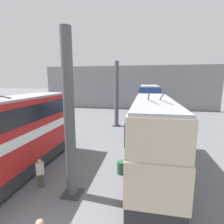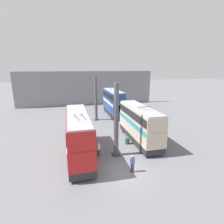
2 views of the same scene
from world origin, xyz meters
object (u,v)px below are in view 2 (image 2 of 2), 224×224
bus_left_far (113,101)px  bus_right_far (78,133)px  person_by_right_row (98,149)px  person_aisle_foreground (132,163)px  bus_left_near (139,122)px  oil_drum (127,141)px

bus_left_far → bus_right_far: bearing=153.0°
bus_left_far → person_by_right_row: bus_left_far is taller
bus_left_far → person_aisle_foreground: bus_left_far is taller
bus_left_far → bus_right_far: size_ratio=0.89×
bus_right_far → bus_left_far: bearing=-27.0°
bus_left_near → bus_right_far: bearing=105.3°
bus_right_far → person_by_right_row: bearing=-106.6°
bus_left_near → person_by_right_row: size_ratio=6.07×
bus_right_far → oil_drum: 7.04m
bus_left_near → bus_left_far: bus_left_far is taller
bus_right_far → person_aisle_foreground: bus_right_far is taller
bus_left_far → person_aisle_foreground: 21.32m
oil_drum → person_aisle_foreground: bearing=165.3°
bus_left_near → person_aisle_foreground: 7.97m
person_aisle_foreground → person_by_right_row: size_ratio=1.09×
bus_left_far → bus_right_far: 18.28m
bus_left_near → person_by_right_row: bus_left_near is taller
bus_left_near → person_aisle_foreground: (-6.92, 3.55, -1.76)m
person_aisle_foreground → oil_drum: (6.30, -1.65, -0.56)m
oil_drum → bus_right_far: bearing=104.5°
bus_right_far → person_aisle_foreground: bearing=-134.3°
bus_right_far → oil_drum: bearing=-75.5°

